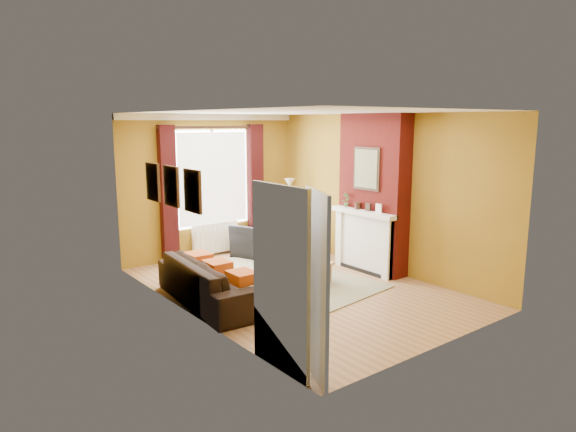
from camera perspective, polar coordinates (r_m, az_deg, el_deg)
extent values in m
plane|color=brown|center=(8.40, 1.05, -7.98)|extent=(5.50, 5.50, 0.00)
cube|color=olive|center=(10.34, -8.50, 3.37)|extent=(3.80, 0.02, 2.80)
cube|color=olive|center=(6.20, 17.17, -1.74)|extent=(3.80, 0.02, 2.80)
cube|color=olive|center=(9.36, 10.21, 2.58)|extent=(0.02, 5.50, 2.80)
cube|color=olive|center=(7.06, -11.05, -0.02)|extent=(0.02, 5.50, 2.80)
cube|color=white|center=(7.97, 1.12, 11.48)|extent=(3.80, 5.50, 0.01)
cube|color=#450D09|center=(9.24, 9.48, 2.49)|extent=(0.35, 1.40, 2.80)
cube|color=white|center=(9.25, 8.49, -2.82)|extent=(0.12, 1.30, 1.10)
cube|color=white|center=(9.11, 8.36, 0.38)|extent=(0.22, 1.40, 0.08)
cube|color=white|center=(8.87, 11.10, -3.69)|extent=(0.16, 0.14, 1.04)
cube|color=white|center=(9.64, 5.93, -2.40)|extent=(0.16, 0.14, 1.04)
cube|color=black|center=(9.30, 8.60, -3.40)|extent=(0.06, 0.80, 0.90)
cube|color=black|center=(9.39, 8.45, -5.90)|extent=(0.20, 1.00, 0.06)
cube|color=white|center=(8.86, 10.05, 0.83)|extent=(0.03, 0.12, 0.16)
cube|color=black|center=(9.03, 8.88, 0.98)|extent=(0.03, 0.10, 0.14)
cylinder|color=black|center=(9.20, 7.75, 1.13)|extent=(0.10, 0.10, 0.12)
cube|color=black|center=(9.05, 8.74, 5.22)|extent=(0.03, 0.60, 0.75)
cube|color=#AA9639|center=(9.03, 8.65, 5.21)|extent=(0.01, 0.52, 0.66)
cube|color=white|center=(10.23, -8.59, 10.82)|extent=(3.80, 0.08, 0.12)
cube|color=white|center=(10.30, -8.44, 4.18)|extent=(1.60, 0.04, 1.90)
cube|color=white|center=(10.26, -8.33, 4.16)|extent=(1.50, 0.02, 1.80)
cube|color=white|center=(10.28, -8.39, 4.17)|extent=(0.06, 0.04, 1.90)
cube|color=#340C0D|center=(9.80, -13.16, 2.52)|extent=(0.30, 0.16, 2.50)
cube|color=#340C0D|center=(10.75, -3.61, 3.47)|extent=(0.30, 0.16, 2.50)
cylinder|color=black|center=(10.16, -8.34, 9.75)|extent=(2.30, 0.05, 0.05)
cube|color=white|center=(10.43, -8.08, -2.41)|extent=(1.00, 0.10, 0.60)
cube|color=white|center=(10.18, -10.11, -2.81)|extent=(0.04, 0.03, 0.56)
cube|color=white|center=(10.22, -9.57, -2.72)|extent=(0.04, 0.03, 0.56)
cube|color=white|center=(10.28, -9.03, -2.64)|extent=(0.04, 0.03, 0.56)
cube|color=white|center=(10.33, -8.49, -2.56)|extent=(0.04, 0.03, 0.56)
cube|color=white|center=(10.38, -7.96, -2.48)|extent=(0.04, 0.03, 0.56)
cube|color=white|center=(10.43, -7.44, -2.40)|extent=(0.04, 0.03, 0.56)
cube|color=white|center=(10.49, -6.92, -2.32)|extent=(0.04, 0.03, 0.56)
cube|color=white|center=(10.54, -6.40, -2.24)|extent=(0.04, 0.03, 0.56)
cube|color=white|center=(10.60, -5.89, -2.16)|extent=(0.04, 0.03, 0.56)
cube|color=black|center=(6.93, -10.56, 2.74)|extent=(0.04, 0.44, 0.58)
cube|color=gold|center=(6.94, -10.37, 2.76)|extent=(0.01, 0.38, 0.52)
cube|color=black|center=(7.51, -12.83, 3.24)|extent=(0.04, 0.44, 0.58)
cube|color=green|center=(7.52, -12.66, 3.26)|extent=(0.01, 0.38, 0.52)
cube|color=black|center=(8.10, -14.77, 3.67)|extent=(0.04, 0.44, 0.58)
cube|color=#C5313C|center=(8.11, -14.61, 3.69)|extent=(0.01, 0.38, 0.52)
cube|color=white|center=(5.46, -0.87, -7.25)|extent=(0.05, 0.94, 2.06)
cube|color=black|center=(5.47, -0.70, -7.21)|extent=(0.02, 0.80, 1.98)
cube|color=white|center=(5.31, 3.18, -7.78)|extent=(0.37, 0.74, 1.98)
imported|color=#457B36|center=(9.40, 6.47, 1.82)|extent=(0.14, 0.10, 0.27)
cube|color=#A73E0D|center=(7.28, -5.11, -6.77)|extent=(0.34, 0.40, 0.16)
cube|color=#A73E0D|center=(7.85, -7.87, -5.53)|extent=(0.34, 0.40, 0.16)
cube|color=#A73E0D|center=(8.36, -9.92, -4.59)|extent=(0.34, 0.40, 0.16)
cube|color=#2E5980|center=(8.74, -1.61, -7.18)|extent=(2.77, 3.54, 0.02)
imported|color=black|center=(7.75, -8.43, -7.16)|extent=(1.05, 2.30, 0.65)
imported|color=black|center=(10.35, -3.04, -2.56)|extent=(1.28, 1.21, 0.66)
cube|color=#D8AF7D|center=(8.70, 1.30, -4.97)|extent=(0.74, 1.18, 0.05)
cylinder|color=#D8AF7D|center=(8.29, 2.90, -7.09)|extent=(0.05, 0.05, 0.32)
cylinder|color=#D8AF7D|center=(8.62, 4.75, -6.42)|extent=(0.05, 0.05, 0.32)
cylinder|color=#D8AF7D|center=(8.92, -2.05, -5.82)|extent=(0.05, 0.05, 0.32)
cylinder|color=#D8AF7D|center=(9.22, -0.15, -5.25)|extent=(0.05, 0.05, 0.32)
cylinder|color=#A17546|center=(10.49, -5.09, -2.91)|extent=(0.38, 0.38, 0.48)
cylinder|color=black|center=(10.88, 0.17, -3.59)|extent=(0.28, 0.28, 0.03)
cylinder|color=black|center=(10.73, 0.17, 0.04)|extent=(0.03, 0.03, 1.37)
cone|color=beige|center=(10.63, 0.17, 3.74)|extent=(0.28, 0.28, 0.16)
imported|color=#999999|center=(8.44, 1.46, -5.22)|extent=(0.25, 0.29, 0.02)
imported|color=#999999|center=(8.97, -0.29, -4.28)|extent=(0.32, 0.35, 0.02)
imported|color=#999999|center=(8.76, 2.21, -4.43)|extent=(0.11, 0.11, 0.09)
cube|color=#252528|center=(8.69, 0.13, -4.77)|extent=(0.10, 0.16, 0.02)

